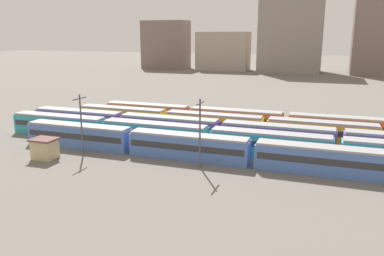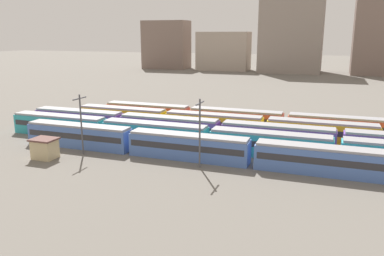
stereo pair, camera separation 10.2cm
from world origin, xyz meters
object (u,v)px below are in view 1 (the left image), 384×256
object	(u,v)px
catenary_pole_0	(200,130)
catenary_pole_2	(81,121)
signal_hut	(45,148)
train_track_1	(270,144)
train_track_2	(221,131)
train_track_3	(383,137)

from	to	relation	value
catenary_pole_0	catenary_pole_2	bearing A→B (deg)	-179.31
catenary_pole_2	signal_hut	size ratio (longest dim) A/B	2.56
train_track_1	train_track_2	xyz separation A→B (m)	(-9.05, 5.20, 0.00)
train_track_1	train_track_2	size ratio (longest dim) A/B	1.25
train_track_3	catenary_pole_0	xyz separation A→B (m)	(-24.81, -18.62, 3.43)
signal_hut	train_track_2	bearing A→B (deg)	38.16
train_track_3	catenary_pole_0	distance (m)	31.21
train_track_2	train_track_1	bearing A→B (deg)	-29.88
train_track_3	catenary_pole_0	bearing A→B (deg)	-143.11
catenary_pole_0	signal_hut	size ratio (longest dim) A/B	2.66
train_track_3	signal_hut	world-z (taller)	train_track_3
catenary_pole_2	signal_hut	world-z (taller)	catenary_pole_2
signal_hut	catenary_pole_2	bearing A→B (deg)	41.91
catenary_pole_2	train_track_1	bearing A→B (deg)	17.38
train_track_2	catenary_pole_2	size ratio (longest dim) A/B	8.09
train_track_1	train_track_2	world-z (taller)	same
catenary_pole_2	signal_hut	xyz separation A→B (m)	(-4.04, -3.63, -3.60)
catenary_pole_0	catenary_pole_2	xyz separation A→B (m)	(-18.69, -0.23, -0.18)
train_track_2	signal_hut	size ratio (longest dim) A/B	20.75
train_track_1	catenary_pole_0	world-z (taller)	catenary_pole_0
train_track_1	catenary_pole_2	distance (m)	28.48
train_track_1	signal_hut	distance (m)	33.31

